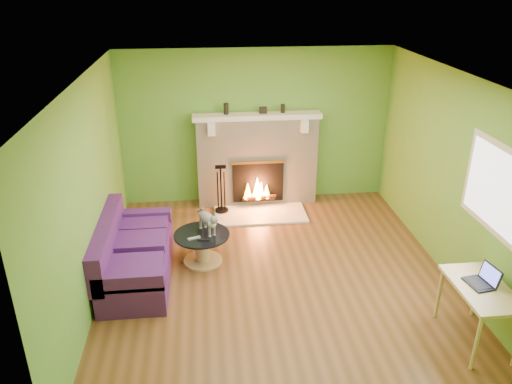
% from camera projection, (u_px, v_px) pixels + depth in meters
% --- Properties ---
extents(floor, '(5.00, 5.00, 0.00)m').
position_uv_depth(floor, '(276.00, 275.00, 6.62)').
color(floor, brown).
rests_on(floor, ground).
extents(ceiling, '(5.00, 5.00, 0.00)m').
position_uv_depth(ceiling, '(280.00, 78.00, 5.56)').
color(ceiling, white).
rests_on(ceiling, wall_back).
extents(wall_back, '(5.00, 0.00, 5.00)m').
position_uv_depth(wall_back, '(256.00, 127.00, 8.36)').
color(wall_back, '#659932').
rests_on(wall_back, floor).
extents(wall_front, '(5.00, 0.00, 5.00)m').
position_uv_depth(wall_front, '(325.00, 313.00, 3.82)').
color(wall_front, '#659932').
rests_on(wall_front, floor).
extents(wall_left, '(0.00, 5.00, 5.00)m').
position_uv_depth(wall_left, '(89.00, 193.00, 5.87)').
color(wall_left, '#659932').
rests_on(wall_left, floor).
extents(wall_right, '(0.00, 5.00, 5.00)m').
position_uv_depth(wall_right, '(453.00, 178.00, 6.31)').
color(wall_right, '#659932').
rests_on(wall_right, floor).
extents(window_frame, '(0.00, 1.20, 1.20)m').
position_uv_depth(window_frame, '(495.00, 188.00, 5.39)').
color(window_frame, silver).
rests_on(window_frame, wall_right).
extents(window_pane, '(0.00, 1.06, 1.06)m').
position_uv_depth(window_pane, '(494.00, 188.00, 5.39)').
color(window_pane, white).
rests_on(window_pane, wall_right).
extents(fireplace, '(2.10, 0.46, 1.58)m').
position_uv_depth(fireplace, '(257.00, 160.00, 8.41)').
color(fireplace, beige).
rests_on(fireplace, floor).
extents(hearth, '(1.50, 0.75, 0.03)m').
position_uv_depth(hearth, '(260.00, 214.00, 8.25)').
color(hearth, beige).
rests_on(hearth, floor).
extents(mantel, '(2.10, 0.28, 0.08)m').
position_uv_depth(mantel, '(257.00, 116.00, 8.08)').
color(mantel, white).
rests_on(mantel, fireplace).
extents(sofa, '(0.86, 1.81, 0.81)m').
position_uv_depth(sofa, '(133.00, 255.00, 6.48)').
color(sofa, '#4F1A63').
rests_on(sofa, floor).
extents(coffee_table, '(0.76, 0.76, 0.43)m').
position_uv_depth(coffee_table, '(202.00, 246.00, 6.84)').
color(coffee_table, tan).
rests_on(coffee_table, floor).
extents(desk, '(0.54, 0.93, 0.69)m').
position_uv_depth(desk, '(481.00, 294.00, 5.22)').
color(desk, tan).
rests_on(desk, floor).
extents(cat, '(0.42, 0.58, 0.34)m').
position_uv_depth(cat, '(207.00, 221.00, 6.75)').
color(cat, slate).
rests_on(cat, coffee_table).
extents(remote_silver, '(0.18, 0.10, 0.02)m').
position_uv_depth(remote_silver, '(194.00, 238.00, 6.64)').
color(remote_silver, '#939396').
rests_on(remote_silver, coffee_table).
extents(remote_black, '(0.16, 0.07, 0.02)m').
position_uv_depth(remote_black, '(203.00, 240.00, 6.60)').
color(remote_black, black).
rests_on(remote_black, coffee_table).
extents(laptop, '(0.29, 0.33, 0.22)m').
position_uv_depth(laptop, '(480.00, 276.00, 5.19)').
color(laptop, black).
rests_on(laptop, desk).
extents(fire_tools, '(0.22, 0.22, 0.82)m').
position_uv_depth(fire_tools, '(221.00, 188.00, 8.15)').
color(fire_tools, black).
rests_on(fire_tools, hearth).
extents(mantel_vase_left, '(0.08, 0.08, 0.18)m').
position_uv_depth(mantel_vase_left, '(226.00, 109.00, 8.01)').
color(mantel_vase_left, black).
rests_on(mantel_vase_left, mantel).
extents(mantel_vase_right, '(0.07, 0.07, 0.14)m').
position_uv_depth(mantel_vase_right, '(283.00, 108.00, 8.10)').
color(mantel_vase_right, black).
rests_on(mantel_vase_right, mantel).
extents(mantel_box, '(0.12, 0.08, 0.10)m').
position_uv_depth(mantel_box, '(263.00, 110.00, 8.08)').
color(mantel_box, black).
rests_on(mantel_box, mantel).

